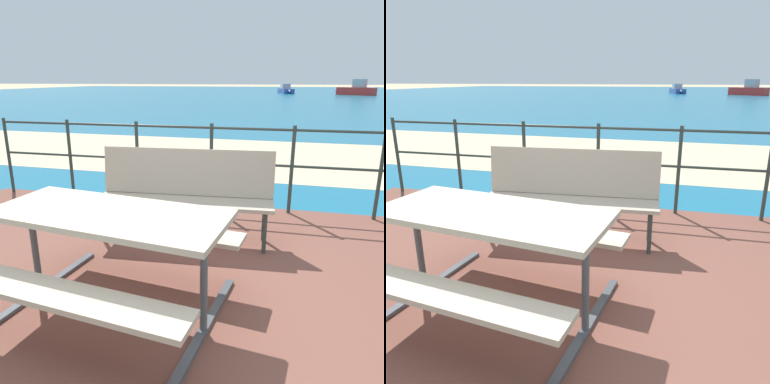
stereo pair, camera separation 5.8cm
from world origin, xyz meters
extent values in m
plane|color=tan|center=(0.00, 0.00, 0.00)|extent=(240.00, 240.00, 0.00)
cube|color=brown|center=(0.00, 0.00, 0.03)|extent=(6.40, 5.20, 0.06)
cube|color=#196B8E|center=(0.00, 40.00, 0.01)|extent=(90.00, 90.00, 0.01)
cube|color=beige|center=(0.00, 6.23, 0.01)|extent=(54.10, 5.77, 0.01)
cube|color=#BCAD93|center=(-0.26, 0.09, 0.80)|extent=(1.67, 0.90, 0.04)
cube|color=#BCAD93|center=(-0.33, -0.43, 0.50)|extent=(1.61, 0.47, 0.04)
cube|color=#BCAD93|center=(-0.18, 0.62, 0.50)|extent=(1.61, 0.47, 0.04)
cylinder|color=#4C5156|center=(-0.92, 0.18, 0.43)|extent=(0.06, 0.06, 0.74)
cube|color=#4C5156|center=(-0.92, 0.18, 0.07)|extent=(0.24, 1.32, 0.03)
cylinder|color=#4C5156|center=(0.41, 0.00, 0.43)|extent=(0.06, 0.06, 0.74)
cube|color=#4C5156|center=(0.41, 0.00, 0.07)|extent=(0.24, 1.32, 0.03)
cube|color=tan|center=(-0.07, 1.36, 0.49)|extent=(1.77, 0.52, 0.04)
cube|color=tan|center=(-0.08, 1.54, 0.75)|extent=(1.75, 0.20, 0.47)
cylinder|color=#2D3833|center=(-0.85, 1.16, 0.27)|extent=(0.04, 0.04, 0.43)
cylinder|color=#2D3833|center=(-0.87, 1.46, 0.27)|extent=(0.04, 0.04, 0.43)
cylinder|color=#2D3833|center=(0.74, 1.27, 0.27)|extent=(0.04, 0.04, 0.43)
cylinder|color=#2D3833|center=(0.72, 1.57, 0.27)|extent=(0.04, 0.04, 0.43)
cylinder|color=#2D3833|center=(-2.95, 2.48, 0.60)|extent=(0.04, 0.04, 1.08)
cylinder|color=#2D3833|center=(-1.97, 2.48, 0.60)|extent=(0.04, 0.04, 1.08)
cylinder|color=#2D3833|center=(-0.98, 2.48, 0.60)|extent=(0.04, 0.04, 1.08)
cylinder|color=#2D3833|center=(0.00, 2.48, 0.60)|extent=(0.04, 0.04, 1.08)
cylinder|color=#2D3833|center=(0.98, 2.48, 0.60)|extent=(0.04, 0.04, 1.08)
cylinder|color=#2D3833|center=(1.97, 2.48, 0.60)|extent=(0.04, 0.04, 1.08)
cylinder|color=#2D3833|center=(0.00, 2.48, 1.08)|extent=(5.90, 0.03, 0.03)
cylinder|color=#2D3833|center=(0.00, 2.48, 0.65)|extent=(5.90, 0.03, 0.03)
cube|color=#2D478C|center=(1.21, 45.41, 0.28)|extent=(1.97, 4.62, 0.54)
cube|color=#A5A8AD|center=(1.15, 45.74, 0.85)|extent=(1.20, 1.69, 0.59)
cone|color=#2D478C|center=(1.66, 42.97, 0.28)|extent=(0.57, 0.58, 0.49)
cube|color=red|center=(8.49, 41.93, 0.40)|extent=(3.87, 3.38, 0.78)
cube|color=#A5A8AD|center=(8.72, 41.76, 1.22)|extent=(1.49, 1.43, 0.86)
cone|color=red|center=(6.74, 43.27, 0.40)|extent=(0.82, 0.86, 0.70)
camera|label=1|loc=(0.81, -2.03, 1.65)|focal=34.76mm
camera|label=2|loc=(0.87, -2.01, 1.65)|focal=34.76mm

